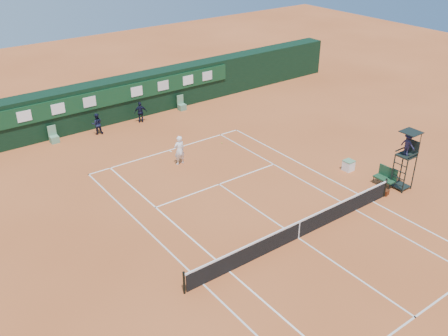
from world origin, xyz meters
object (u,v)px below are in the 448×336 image
at_px(umpire_chair, 408,148).
at_px(cooler, 348,165).
at_px(tennis_net, 299,229).
at_px(player, 179,150).
at_px(player_bench, 386,176).

bearing_deg(umpire_chair, cooler, 102.60).
xyz_separation_m(tennis_net, player, (-0.45, 9.85, 0.42)).
bearing_deg(player, player_bench, 132.68).
bearing_deg(player, tennis_net, 94.32).
height_order(tennis_net, player, player).
relative_size(player_bench, cooler, 1.86).
relative_size(umpire_chair, cooler, 5.30).
xyz_separation_m(tennis_net, cooler, (7.17, 3.19, -0.18)).
height_order(umpire_chair, player_bench, umpire_chair).
height_order(tennis_net, player_bench, same).
height_order(tennis_net, umpire_chair, umpire_chair).
height_order(tennis_net, cooler, tennis_net).
bearing_deg(umpire_chair, player, 130.30).
distance_m(tennis_net, player_bench, 7.49).
bearing_deg(player, umpire_chair, 132.00).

